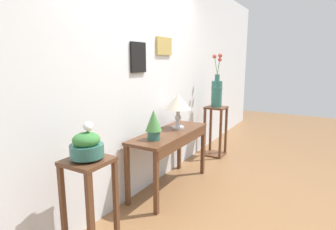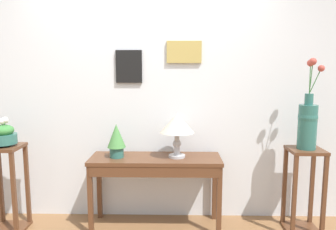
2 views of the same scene
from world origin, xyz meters
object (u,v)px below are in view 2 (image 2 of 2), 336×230
table_lamp (177,125)px  planter_bowl_wide_left (3,135)px  potted_plant_on_console (116,139)px  pedestal_stand_right (303,191)px  flower_vase_tall_right (308,121)px  console_table (155,167)px  pedestal_stand_left (7,189)px

table_lamp → planter_bowl_wide_left: size_ratio=1.56×
potted_plant_on_console → pedestal_stand_right: size_ratio=0.40×
pedestal_stand_right → flower_vase_tall_right: size_ratio=0.97×
console_table → table_lamp: 0.47m
console_table → table_lamp: size_ratio=2.95×
pedestal_stand_left → pedestal_stand_right: pedestal_stand_left is taller
pedestal_stand_right → console_table: bearing=178.6°
console_table → table_lamp: (0.21, 0.03, 0.42)m
pedestal_stand_left → pedestal_stand_right: 2.87m
potted_plant_on_console → pedestal_stand_left: (-1.06, -0.10, -0.47)m
pedestal_stand_right → planter_bowl_wide_left: bearing=-178.9°
table_lamp → pedestal_stand_left: bearing=-176.0°
console_table → potted_plant_on_console: (-0.38, 0.01, 0.28)m
pedestal_stand_left → pedestal_stand_right: bearing=1.1°
pedestal_stand_left → planter_bowl_wide_left: size_ratio=3.08×
table_lamp → flower_vase_tall_right: 1.23m
planter_bowl_wide_left → pedestal_stand_right: planter_bowl_wide_left is taller
potted_plant_on_console → pedestal_stand_left: potted_plant_on_console is taller
table_lamp → pedestal_stand_right: 1.38m
console_table → planter_bowl_wide_left: 1.47m
table_lamp → potted_plant_on_console: bearing=-178.7°
table_lamp → pedestal_stand_left: (-1.64, -0.11, -0.61)m
potted_plant_on_console → flower_vase_tall_right: size_ratio=0.39×
table_lamp → potted_plant_on_console: (-0.59, -0.01, -0.14)m
console_table → potted_plant_on_console: bearing=178.2°
pedestal_stand_right → potted_plant_on_console: bearing=178.5°
potted_plant_on_console → table_lamp: bearing=1.3°
pedestal_stand_left → potted_plant_on_console: bearing=5.5°
pedestal_stand_left → flower_vase_tall_right: (2.87, 0.05, 0.67)m
table_lamp → potted_plant_on_console: table_lamp is taller
table_lamp → pedestal_stand_right: size_ratio=0.52×
planter_bowl_wide_left → potted_plant_on_console: bearing=5.5°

